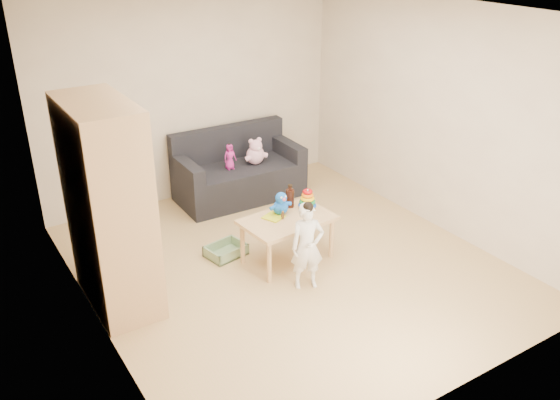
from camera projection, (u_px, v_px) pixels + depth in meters
room at (289, 150)px, 5.76m from camera, size 4.50×4.50×4.50m
wardrobe at (109, 207)px, 5.33m from camera, size 0.55×1.09×1.97m
sofa at (240, 181)px, 7.76m from camera, size 1.63×0.84×0.45m
play_table at (287, 239)px, 6.30m from camera, size 0.99×0.67×0.50m
storage_bin at (226, 250)px, 6.46m from camera, size 0.46×0.38×0.12m
toddler at (307, 247)px, 5.77m from camera, size 0.38×0.32×0.88m
pink_bear at (255, 153)px, 7.66m from camera, size 0.31×0.28×0.29m
doll at (230, 157)px, 7.49m from camera, size 0.17×0.11×0.33m
ring_stacker at (307, 201)px, 6.36m from camera, size 0.20×0.20×0.23m
brown_bottle at (290, 197)px, 6.40m from camera, size 0.09×0.09×0.26m
blue_plush at (281, 203)px, 6.24m from camera, size 0.22×0.18×0.26m
wooden_figure at (283, 215)px, 6.16m from camera, size 0.04×0.04×0.10m
yellow_book at (274, 217)px, 6.21m from camera, size 0.25×0.25×0.01m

